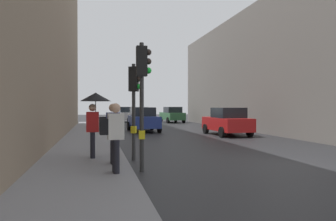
{
  "coord_description": "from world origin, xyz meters",
  "views": [
    {
      "loc": [
        -5.9,
        -8.66,
        1.86
      ],
      "look_at": [
        -1.88,
        8.82,
        1.6
      ],
      "focal_mm": 33.41,
      "sensor_mm": 36.0,
      "label": 1
    }
  ],
  "objects_px": {
    "car_white_compact": "(139,116)",
    "traffic_light_near_right": "(134,94)",
    "car_green_estate": "(172,115)",
    "pedestrian_with_umbrella": "(95,107)",
    "traffic_light_near_left": "(143,83)",
    "car_red_sedan": "(227,121)",
    "car_blue_van": "(143,119)",
    "car_silver_hatchback": "(127,115)",
    "pedestrian_with_grey_backpack": "(111,130)",
    "pedestrian_with_black_backpack": "(114,133)"
  },
  "relations": [
    {
      "from": "car_white_compact",
      "to": "traffic_light_near_right",
      "type": "bearing_deg",
      "value": -98.06
    },
    {
      "from": "car_green_estate",
      "to": "pedestrian_with_umbrella",
      "type": "xyz_separation_m",
      "value": [
        -8.39,
        -23.66,
        0.96
      ]
    },
    {
      "from": "traffic_light_near_left",
      "to": "car_red_sedan",
      "type": "bearing_deg",
      "value": 54.94
    },
    {
      "from": "car_white_compact",
      "to": "car_blue_van",
      "type": "bearing_deg",
      "value": -94.98
    },
    {
      "from": "traffic_light_near_left",
      "to": "traffic_light_near_right",
      "type": "height_order",
      "value": "traffic_light_near_left"
    },
    {
      "from": "traffic_light_near_right",
      "to": "car_blue_van",
      "type": "height_order",
      "value": "traffic_light_near_right"
    },
    {
      "from": "car_white_compact",
      "to": "pedestrian_with_umbrella",
      "type": "relative_size",
      "value": 1.97
    },
    {
      "from": "car_silver_hatchback",
      "to": "pedestrian_with_grey_backpack",
      "type": "relative_size",
      "value": 2.41
    },
    {
      "from": "pedestrian_with_black_backpack",
      "to": "pedestrian_with_grey_backpack",
      "type": "bearing_deg",
      "value": 90.05
    },
    {
      "from": "car_red_sedan",
      "to": "pedestrian_with_umbrella",
      "type": "distance_m",
      "value": 11.43
    },
    {
      "from": "car_white_compact",
      "to": "pedestrian_with_grey_backpack",
      "type": "bearing_deg",
      "value": -99.83
    },
    {
      "from": "car_red_sedan",
      "to": "car_white_compact",
      "type": "height_order",
      "value": "same"
    },
    {
      "from": "pedestrian_with_umbrella",
      "to": "pedestrian_with_black_backpack",
      "type": "xyz_separation_m",
      "value": [
        0.49,
        -2.5,
        -0.68
      ]
    },
    {
      "from": "pedestrian_with_grey_backpack",
      "to": "traffic_light_near_right",
      "type": "bearing_deg",
      "value": 58.19
    },
    {
      "from": "traffic_light_near_right",
      "to": "pedestrian_with_black_backpack",
      "type": "height_order",
      "value": "traffic_light_near_right"
    },
    {
      "from": "car_white_compact",
      "to": "pedestrian_with_grey_backpack",
      "type": "xyz_separation_m",
      "value": [
        -3.54,
        -20.44,
        0.29
      ]
    },
    {
      "from": "pedestrian_with_umbrella",
      "to": "pedestrian_with_grey_backpack",
      "type": "bearing_deg",
      "value": -67.64
    },
    {
      "from": "car_red_sedan",
      "to": "pedestrian_with_black_backpack",
      "type": "relative_size",
      "value": 2.39
    },
    {
      "from": "traffic_light_near_right",
      "to": "car_green_estate",
      "type": "height_order",
      "value": "traffic_light_near_right"
    },
    {
      "from": "car_white_compact",
      "to": "pedestrian_with_umbrella",
      "type": "height_order",
      "value": "pedestrian_with_umbrella"
    },
    {
      "from": "traffic_light_near_right",
      "to": "car_white_compact",
      "type": "relative_size",
      "value": 0.78
    },
    {
      "from": "car_silver_hatchback",
      "to": "pedestrian_with_black_backpack",
      "type": "distance_m",
      "value": 28.35
    },
    {
      "from": "pedestrian_with_umbrella",
      "to": "traffic_light_near_right",
      "type": "bearing_deg",
      "value": 7.2
    },
    {
      "from": "pedestrian_with_grey_backpack",
      "to": "pedestrian_with_umbrella",
      "type": "bearing_deg",
      "value": 112.36
    },
    {
      "from": "traffic_light_near_left",
      "to": "car_red_sedan",
      "type": "relative_size",
      "value": 0.86
    },
    {
      "from": "car_red_sedan",
      "to": "pedestrian_with_black_backpack",
      "type": "xyz_separation_m",
      "value": [
        -7.66,
        -10.46,
        0.29
      ]
    },
    {
      "from": "pedestrian_with_grey_backpack",
      "to": "car_silver_hatchback",
      "type": "bearing_deg",
      "value": 83.69
    },
    {
      "from": "traffic_light_near_left",
      "to": "car_green_estate",
      "type": "bearing_deg",
      "value": 74.47
    },
    {
      "from": "pedestrian_with_umbrella",
      "to": "pedestrian_with_grey_backpack",
      "type": "relative_size",
      "value": 1.21
    },
    {
      "from": "car_red_sedan",
      "to": "car_silver_hatchback",
      "type": "xyz_separation_m",
      "value": [
        -4.69,
        17.73,
        0.0
      ]
    },
    {
      "from": "car_silver_hatchback",
      "to": "traffic_light_near_right",
      "type": "bearing_deg",
      "value": -94.78
    },
    {
      "from": "car_green_estate",
      "to": "pedestrian_with_black_backpack",
      "type": "distance_m",
      "value": 27.33
    },
    {
      "from": "car_green_estate",
      "to": "car_white_compact",
      "type": "relative_size",
      "value": 1.03
    },
    {
      "from": "car_red_sedan",
      "to": "car_silver_hatchback",
      "type": "relative_size",
      "value": 0.99
    },
    {
      "from": "traffic_light_near_left",
      "to": "car_green_estate",
      "type": "height_order",
      "value": "traffic_light_near_left"
    },
    {
      "from": "car_white_compact",
      "to": "car_blue_van",
      "type": "distance_m",
      "value": 7.03
    },
    {
      "from": "traffic_light_near_left",
      "to": "car_white_compact",
      "type": "xyz_separation_m",
      "value": [
        2.7,
        21.02,
        -1.64
      ]
    },
    {
      "from": "car_white_compact",
      "to": "car_green_estate",
      "type": "bearing_deg",
      "value": 45.25
    },
    {
      "from": "pedestrian_with_black_backpack",
      "to": "pedestrian_with_umbrella",
      "type": "bearing_deg",
      "value": 101.06
    },
    {
      "from": "traffic_light_near_right",
      "to": "pedestrian_with_grey_backpack",
      "type": "height_order",
      "value": "traffic_light_near_right"
    },
    {
      "from": "pedestrian_with_black_backpack",
      "to": "car_white_compact",
      "type": "bearing_deg",
      "value": 80.75
    },
    {
      "from": "car_silver_hatchback",
      "to": "pedestrian_with_black_backpack",
      "type": "height_order",
      "value": "pedestrian_with_black_backpack"
    },
    {
      "from": "car_silver_hatchback",
      "to": "pedestrian_with_black_backpack",
      "type": "xyz_separation_m",
      "value": [
        -2.97,
        -28.19,
        0.29
      ]
    },
    {
      "from": "car_blue_van",
      "to": "car_white_compact",
      "type": "bearing_deg",
      "value": 85.02
    },
    {
      "from": "traffic_light_near_right",
      "to": "car_green_estate",
      "type": "xyz_separation_m",
      "value": [
        7.07,
        23.49,
        -1.4
      ]
    },
    {
      "from": "car_blue_van",
      "to": "pedestrian_with_black_backpack",
      "type": "relative_size",
      "value": 2.4
    },
    {
      "from": "traffic_light_near_right",
      "to": "traffic_light_near_left",
      "type": "bearing_deg",
      "value": -89.96
    },
    {
      "from": "car_green_estate",
      "to": "car_silver_hatchback",
      "type": "relative_size",
      "value": 1.01
    },
    {
      "from": "car_green_estate",
      "to": "car_silver_hatchback",
      "type": "height_order",
      "value": "same"
    },
    {
      "from": "traffic_light_near_right",
      "to": "pedestrian_with_black_backpack",
      "type": "relative_size",
      "value": 1.87
    }
  ]
}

